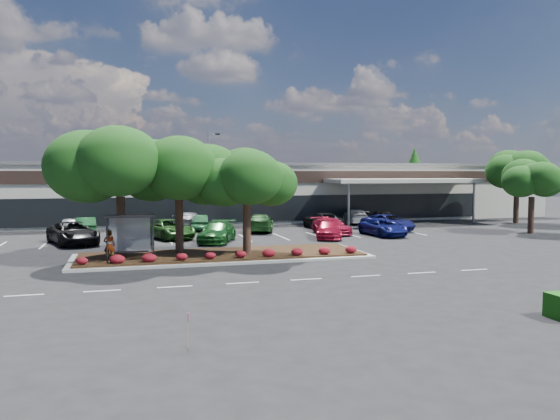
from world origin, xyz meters
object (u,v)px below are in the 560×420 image
object	(u,v)px
survey_stake	(188,326)
car_0	(73,233)
light_pole	(210,183)
car_1	(136,236)

from	to	relation	value
survey_stake	car_0	size ratio (longest dim) A/B	0.18
light_pole	survey_stake	world-z (taller)	light_pole
light_pole	car_0	bearing A→B (deg)	-132.09
car_0	light_pole	bearing A→B (deg)	29.05
survey_stake	car_1	size ratio (longest dim) A/B	0.27
survey_stake	car_1	bearing A→B (deg)	92.52
light_pole	car_0	xyz separation A→B (m)	(-12.14, -13.44, -3.32)
light_pole	car_0	size ratio (longest dim) A/B	1.58
survey_stake	car_1	distance (m)	24.29
survey_stake	car_0	world-z (taller)	car_0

